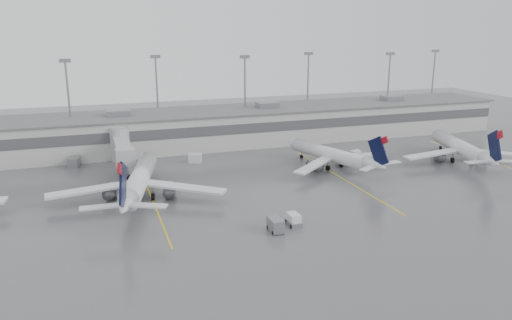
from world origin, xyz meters
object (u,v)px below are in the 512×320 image
object	(u,v)px
jet_mid_right	(334,155)
baggage_tug	(294,221)
jet_mid_left	(139,180)
jet_far_right	(462,148)

from	to	relation	value
jet_mid_right	baggage_tug	xyz separation A→B (m)	(-18.79, -24.33, -2.07)
jet_mid_left	baggage_tug	world-z (taller)	jet_mid_left
jet_far_right	jet_mid_left	bearing A→B (deg)	-163.04
jet_mid_right	baggage_tug	bearing A→B (deg)	-145.56
jet_mid_right	jet_far_right	bearing A→B (deg)	-26.84
jet_far_right	baggage_tug	bearing A→B (deg)	-141.16
jet_mid_left	jet_mid_right	world-z (taller)	jet_mid_left
jet_far_right	baggage_tug	xyz separation A→B (m)	(-46.16, -20.02, -2.31)
jet_mid_left	jet_mid_right	xyz separation A→B (m)	(38.39, 6.12, -0.47)
jet_mid_left	baggage_tug	distance (m)	26.88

